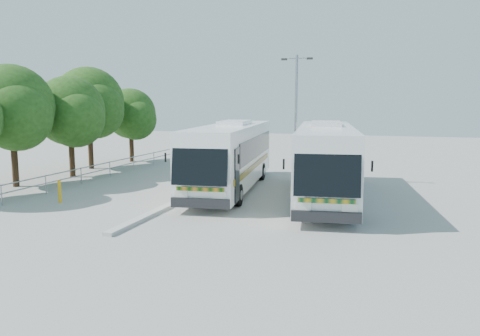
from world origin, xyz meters
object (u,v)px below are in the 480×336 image
(tree_far_b, at_px, (12,107))
(tree_far_c, at_px, (71,111))
(lamppost, at_px, (296,113))
(tree_far_d, at_px, (90,102))
(coach_adjacent, at_px, (325,159))
(coach_main, at_px, (231,155))
(tree_far_e, at_px, (131,114))
(bollard, at_px, (60,192))

(tree_far_b, distance_m, tree_far_c, 4.01)
(tree_far_b, xyz_separation_m, lamppost, (15.02, 6.02, -0.40))
(lamppost, bearing_deg, tree_far_d, 176.82)
(tree_far_b, distance_m, tree_far_d, 7.61)
(coach_adjacent, bearing_deg, lamppost, 112.77)
(coach_main, relative_size, coach_adjacent, 0.99)
(tree_far_e, bearing_deg, coach_adjacent, -30.38)
(coach_main, height_order, lamppost, lamppost)
(tree_far_b, relative_size, coach_main, 0.53)
(coach_adjacent, distance_m, bollard, 13.15)
(tree_far_b, xyz_separation_m, bollard, (5.24, -2.87, -4.02))
(tree_far_b, bearing_deg, lamppost, 21.84)
(coach_main, xyz_separation_m, coach_adjacent, (5.28, -0.75, 0.02))
(coach_adjacent, relative_size, bollard, 12.05)
(tree_far_b, bearing_deg, bollard, -28.72)
(tree_far_b, xyz_separation_m, tree_far_d, (-0.30, 7.60, 0.25))
(tree_far_b, bearing_deg, tree_far_e, 88.17)
(tree_far_e, bearing_deg, tree_far_c, -86.46)
(tree_far_c, height_order, lamppost, lamppost)
(tree_far_e, relative_size, coach_main, 0.45)
(tree_far_d, distance_m, lamppost, 15.41)
(tree_far_c, distance_m, bollard, 8.86)
(tree_far_d, distance_m, coach_adjacent, 18.62)
(coach_main, bearing_deg, tree_far_b, -173.07)
(tree_far_b, relative_size, lamppost, 0.92)
(lamppost, xyz_separation_m, bollard, (-9.78, -8.89, -3.61))
(tree_far_d, relative_size, coach_main, 0.56)
(tree_far_b, relative_size, coach_adjacent, 0.52)
(tree_far_d, relative_size, bollard, 6.66)
(tree_far_c, bearing_deg, lamppost, 8.53)
(tree_far_b, xyz_separation_m, tree_far_e, (0.39, 12.10, -0.68))
(tree_far_c, relative_size, coach_adjacent, 0.49)
(tree_far_b, distance_m, bollard, 7.20)
(tree_far_e, xyz_separation_m, bollard, (4.85, -14.97, -3.34))
(coach_main, bearing_deg, tree_far_e, 134.96)
(tree_far_c, relative_size, coach_main, 0.50)
(tree_far_c, bearing_deg, tree_far_b, -102.91)
(bollard, bearing_deg, coach_main, 40.62)
(bollard, bearing_deg, lamppost, 42.28)
(coach_main, xyz_separation_m, lamppost, (3.00, 3.08, 2.20))
(tree_far_d, xyz_separation_m, bollard, (5.54, -10.47, -4.26))
(lamppost, bearing_deg, bollard, -135.00)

